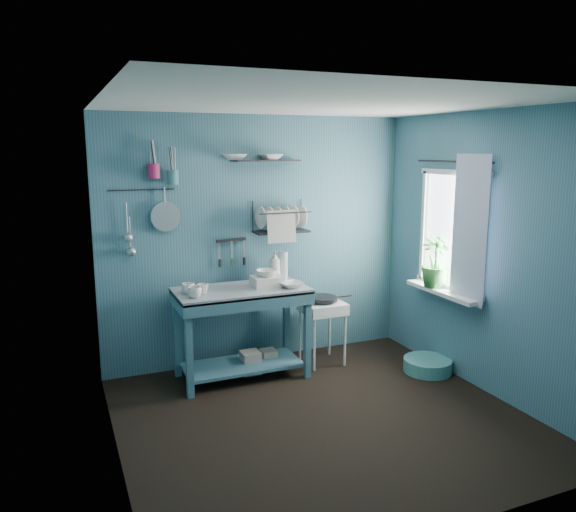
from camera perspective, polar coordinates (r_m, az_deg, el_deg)
name	(u,v)px	position (r m, az deg, el deg)	size (l,w,h in m)	color
floor	(323,418)	(4.78, 3.55, -16.15)	(3.20, 3.20, 0.00)	black
ceiling	(327,103)	(4.27, 3.96, 15.27)	(3.20, 3.20, 0.00)	silver
wall_back	(259,240)	(5.71, -3.00, 1.59)	(3.20, 3.20, 0.00)	#376171
wall_front	(451,324)	(3.14, 16.19, -6.64)	(3.20, 3.20, 0.00)	#376171
wall_left	(110,289)	(3.93, -17.66, -3.20)	(3.00, 3.00, 0.00)	#376171
wall_right	(487,254)	(5.26, 19.53, 0.17)	(3.00, 3.00, 0.00)	#376171
work_counter	(242,333)	(5.42, -4.71, -7.81)	(1.24, 0.62, 0.88)	#386777
mug_left	(195,292)	(5.01, -9.46, -3.67)	(0.12, 0.12, 0.10)	silver
mug_mid	(203,289)	(5.12, -8.63, -3.33)	(0.10, 0.10, 0.09)	silver
mug_right	(188,289)	(5.15, -10.09, -3.27)	(0.12, 0.12, 0.10)	silver
wash_tub	(267,281)	(5.34, -2.18, -2.59)	(0.28, 0.22, 0.10)	beige
tub_bowl	(267,273)	(5.32, -2.18, -1.74)	(0.20, 0.20, 0.06)	silver
soap_bottle	(275,265)	(5.58, -1.35, -0.95)	(0.12, 0.12, 0.30)	beige
water_bottle	(283,265)	(5.64, -0.48, -0.93)	(0.09, 0.09, 0.28)	#B4C1C9
counter_bowl	(291,285)	(5.30, 0.35, -2.94)	(0.22, 0.22, 0.05)	silver
hotplate_stand	(322,332)	(5.79, 3.50, -7.75)	(0.40, 0.40, 0.64)	silver
frying_pan	(323,298)	(5.69, 3.54, -4.31)	(0.30, 0.30, 0.04)	black
knife_strip	(231,240)	(5.59, -5.78, 1.62)	(0.32, 0.02, 0.03)	black
dish_rack	(281,217)	(5.63, -0.69, 4.01)	(0.55, 0.24, 0.32)	black
upper_shelf	(266,161)	(5.56, -2.26, 9.67)	(0.70, 0.18, 0.01)	black
shelf_bowl_left	(234,157)	(5.46, -5.46, 9.97)	(0.23, 0.23, 0.06)	silver
shelf_bowl_right	(271,164)	(5.58, -1.77, 9.28)	(0.23, 0.23, 0.06)	silver
utensil_cup_magenta	(154,171)	(5.30, -13.49, 8.40)	(0.11, 0.11, 0.13)	#B32156
utensil_cup_teal	(173,177)	(5.34, -11.64, 7.86)	(0.11, 0.11, 0.13)	#397477
colander	(166,217)	(5.38, -12.33, 3.94)	(0.28, 0.28, 0.03)	#A9ACB1
ladle_outer	(127,219)	(5.34, -16.07, 3.64)	(0.01, 0.01, 0.30)	#A9ACB1
ladle_inner	(130,233)	(5.36, -15.76, 2.25)	(0.01, 0.01, 0.30)	#A9ACB1
hook_rail	(141,190)	(5.34, -14.66, 6.52)	(0.01, 0.01, 0.60)	black
window_glass	(453,231)	(5.56, 16.40, 2.47)	(1.10, 1.10, 0.00)	white
windowsill	(442,292)	(5.62, 15.41, -3.53)	(0.16, 0.95, 0.04)	silver
curtain	(469,230)	(5.29, 17.93, 2.51)	(1.35, 1.35, 0.00)	white
curtain_rod	(453,162)	(5.48, 16.40, 9.18)	(0.02, 0.02, 1.05)	black
potted_plant	(435,262)	(5.67, 14.75, -0.61)	(0.28, 0.28, 0.49)	#2D722F
storage_tin_large	(250,362)	(5.60, -3.84, -10.73)	(0.18, 0.18, 0.22)	gray
storage_tin_small	(268,359)	(5.70, -2.00, -10.45)	(0.15, 0.15, 0.20)	gray
floor_basin	(428,365)	(5.81, 13.99, -10.71)	(0.47, 0.47, 0.13)	teal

